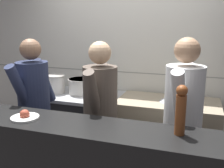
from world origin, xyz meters
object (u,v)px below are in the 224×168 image
(pepper_mill, at_px, (181,109))
(chef_line, at_px, (182,121))
(chefs_knife, at_px, (181,104))
(chef_sous, at_px, (100,115))
(sauce_pot, at_px, (81,86))
(chef_head_cook, at_px, (35,107))
(oven_range, at_px, (81,126))
(stock_pot, at_px, (56,84))
(braising_pot, at_px, (107,89))
(plated_dish_main, at_px, (25,116))
(mixing_bowl_steel, at_px, (168,98))

(pepper_mill, bearing_deg, chef_line, 90.76)
(chefs_knife, distance_m, chef_sous, 0.97)
(sauce_pot, distance_m, chef_head_cook, 0.78)
(oven_range, distance_m, stock_pot, 0.67)
(braising_pot, relative_size, chef_line, 0.17)
(oven_range, height_order, plated_dish_main, plated_dish_main)
(oven_range, height_order, chef_sous, chef_sous)
(pepper_mill, xyz_separation_m, chef_sous, (-0.79, 0.51, -0.32))
(stock_pot, relative_size, sauce_pot, 0.72)
(mixing_bowl_steel, height_order, chef_head_cook, chef_head_cook)
(braising_pot, distance_m, chef_head_cook, 0.94)
(plated_dish_main, relative_size, chef_sous, 0.14)
(plated_dish_main, xyz_separation_m, chef_head_cook, (-0.34, 0.61, -0.14))
(sauce_pot, relative_size, plated_dish_main, 1.48)
(sauce_pot, relative_size, mixing_bowl_steel, 1.56)
(braising_pot, height_order, chef_head_cook, chef_head_cook)
(stock_pot, relative_size, plated_dish_main, 1.07)
(stock_pot, xyz_separation_m, chefs_knife, (1.64, -0.07, -0.10))
(oven_range, height_order, sauce_pot, sauce_pot)
(chef_head_cook, distance_m, chef_line, 1.56)
(chef_head_cook, bearing_deg, sauce_pot, 79.52)
(oven_range, relative_size, stock_pot, 4.40)
(plated_dish_main, distance_m, chef_sous, 0.76)
(chefs_knife, relative_size, pepper_mill, 0.94)
(oven_range, xyz_separation_m, chef_sous, (0.56, -0.73, 0.47))
(chefs_knife, distance_m, chef_line, 0.60)
(oven_range, height_order, chef_head_cook, chef_head_cook)
(stock_pot, xyz_separation_m, pepper_mill, (1.70, -1.22, 0.22))
(braising_pot, height_order, mixing_bowl_steel, braising_pot)
(sauce_pot, xyz_separation_m, mixing_bowl_steel, (1.15, -0.05, -0.05))
(mixing_bowl_steel, bearing_deg, chef_line, -73.05)
(sauce_pot, distance_m, pepper_mill, 1.88)
(oven_range, distance_m, pepper_mill, 2.00)
(chef_sous, distance_m, chef_line, 0.79)
(oven_range, xyz_separation_m, pepper_mill, (1.36, -1.25, 0.79))
(pepper_mill, bearing_deg, sauce_pot, 136.93)
(chef_sous, bearing_deg, braising_pot, 102.26)
(mixing_bowl_steel, bearing_deg, chefs_knife, -26.76)
(chefs_knife, bearing_deg, braising_pot, 173.07)
(sauce_pot, xyz_separation_m, braising_pot, (0.36, -0.01, -0.01))
(oven_range, bearing_deg, chef_head_cook, -105.74)
(mixing_bowl_steel, distance_m, chef_sous, 0.92)
(braising_pot, relative_size, chef_sous, 0.18)
(mixing_bowl_steel, relative_size, pepper_mill, 0.60)
(chef_head_cook, height_order, chef_sous, chef_head_cook)
(oven_range, relative_size, chef_head_cook, 0.65)
(stock_pot, distance_m, mixing_bowl_steel, 1.49)
(mixing_bowl_steel, bearing_deg, stock_pot, -179.83)
(mixing_bowl_steel, bearing_deg, pepper_mill, -80.16)
(oven_range, distance_m, chef_head_cook, 0.89)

